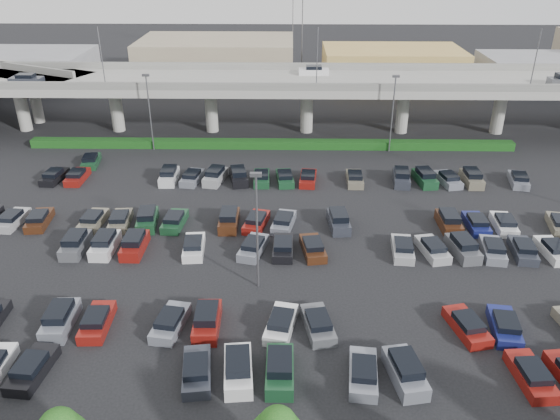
{
  "coord_description": "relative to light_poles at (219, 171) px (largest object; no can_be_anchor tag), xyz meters",
  "views": [
    {
      "loc": [
        2.52,
        -45.76,
        26.36
      ],
      "look_at": [
        1.63,
        2.18,
        2.0
      ],
      "focal_mm": 35.0,
      "sensor_mm": 36.0,
      "label": 1
    }
  ],
  "objects": [
    {
      "name": "hedge",
      "position": [
        4.13,
        23.0,
        -5.69
      ],
      "size": [
        66.0,
        1.6,
        1.1
      ],
      "primitive_type": "cube",
      "color": "#123A11",
      "rests_on": "ground"
    },
    {
      "name": "light_poles",
      "position": [
        0.0,
        0.0,
        0.0
      ],
      "size": [
        66.9,
        48.38,
        10.3
      ],
      "color": "#525358",
      "rests_on": "ground"
    },
    {
      "name": "distant_buildings",
      "position": [
        16.5,
        59.81,
        -2.49
      ],
      "size": [
        138.0,
        24.0,
        9.0
      ],
      "color": "gray",
      "rests_on": "ground"
    },
    {
      "name": "ground",
      "position": [
        4.13,
        -2.0,
        -6.24
      ],
      "size": [
        280.0,
        280.0,
        0.0
      ],
      "primitive_type": "plane",
      "color": "black"
    },
    {
      "name": "overpass",
      "position": [
        3.95,
        29.99,
        0.73
      ],
      "size": [
        150.0,
        13.0,
        15.8
      ],
      "color": "gray",
      "rests_on": "ground"
    },
    {
      "name": "parked_cars",
      "position": [
        4.33,
        -5.84,
        -5.62
      ],
      "size": [
        62.91,
        41.63,
        1.67
      ],
      "color": "#412111",
      "rests_on": "ground"
    }
  ]
}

